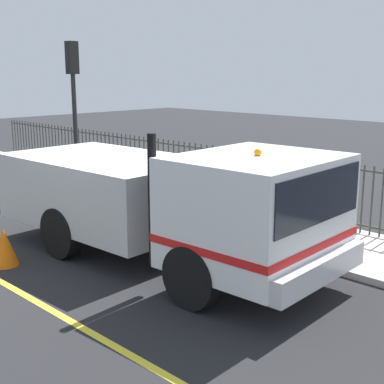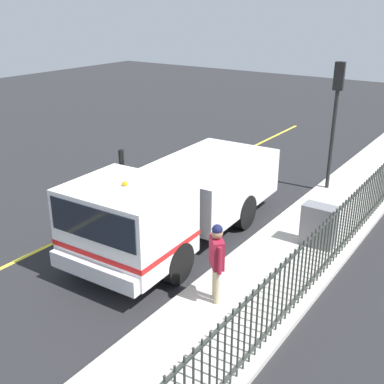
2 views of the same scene
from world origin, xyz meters
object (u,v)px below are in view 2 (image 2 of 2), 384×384
worker_standing (217,255)px  utility_cabinet (318,225)px  traffic_light_near (336,101)px  work_truck (172,200)px  traffic_cone (160,189)px

worker_standing → utility_cabinet: 3.66m
traffic_light_near → work_truck: bearing=64.6°
work_truck → traffic_cone: work_truck is taller
utility_cabinet → worker_standing: bearing=-102.6°
worker_standing → traffic_cone: bearing=5.3°
utility_cabinet → traffic_cone: utility_cabinet is taller
work_truck → worker_standing: work_truck is taller
worker_standing → traffic_light_near: size_ratio=0.43×
work_truck → worker_standing: (2.37, -1.68, -0.06)m
work_truck → traffic_cone: 3.16m
utility_cabinet → traffic_light_near: bearing=106.8°
traffic_light_near → traffic_cone: 6.15m
work_truck → worker_standing: size_ratio=4.02×
worker_standing → traffic_cone: size_ratio=2.50×
worker_standing → utility_cabinet: bearing=-56.9°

